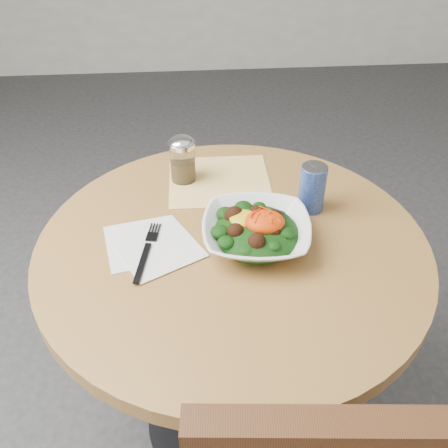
# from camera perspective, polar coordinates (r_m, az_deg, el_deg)

# --- Properties ---
(ground) EXTENTS (6.00, 6.00, 0.00)m
(ground) POSITION_cam_1_polar(r_m,az_deg,el_deg) (1.73, 0.69, -21.33)
(ground) COLOR #2D2C2F
(ground) RESTS_ON ground
(table) EXTENTS (0.90, 0.90, 0.75)m
(table) POSITION_cam_1_polar(r_m,az_deg,el_deg) (1.28, 0.88, -8.73)
(table) COLOR black
(table) RESTS_ON ground
(cloth_napkin) EXTENTS (0.27, 0.25, 0.00)m
(cloth_napkin) POSITION_cam_1_polar(r_m,az_deg,el_deg) (1.35, -0.55, 5.00)
(cloth_napkin) COLOR orange
(cloth_napkin) RESTS_ON table
(paper_napkins) EXTENTS (0.25, 0.24, 0.00)m
(paper_napkins) POSITION_cam_1_polar(r_m,az_deg,el_deg) (1.14, -8.34, -2.44)
(paper_napkins) COLOR silver
(paper_napkins) RESTS_ON table
(salad_bowl) EXTENTS (0.27, 0.27, 0.09)m
(salad_bowl) POSITION_cam_1_polar(r_m,az_deg,el_deg) (1.12, 3.72, -0.82)
(salad_bowl) COLOR white
(salad_bowl) RESTS_ON table
(fork) EXTENTS (0.06, 0.20, 0.00)m
(fork) POSITION_cam_1_polar(r_m,az_deg,el_deg) (1.13, -8.77, -2.91)
(fork) COLOR black
(fork) RESTS_ON table
(spice_shaker) EXTENTS (0.07, 0.07, 0.13)m
(spice_shaker) POSITION_cam_1_polar(r_m,az_deg,el_deg) (1.32, -4.75, 7.34)
(spice_shaker) COLOR silver
(spice_shaker) RESTS_ON table
(beverage_can) EXTENTS (0.06, 0.06, 0.12)m
(beverage_can) POSITION_cam_1_polar(r_m,az_deg,el_deg) (1.23, 10.05, 4.10)
(beverage_can) COLOR navy
(beverage_can) RESTS_ON table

